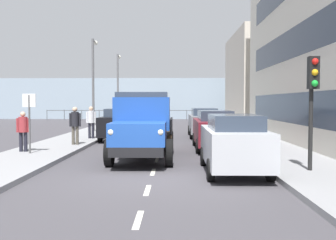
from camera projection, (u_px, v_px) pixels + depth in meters
ground_plane at (164, 136)px, 23.44m from camera, size 80.00×80.00×0.00m
sidewalk_left at (242, 135)px, 23.35m from camera, size 2.73×42.33×0.15m
sidewalk_right at (87, 135)px, 23.52m from camera, size 2.73×42.33×0.15m
road_centreline_markings at (164, 138)px, 22.06m from camera, size 0.12×37.16×0.01m
building_far_block at (279, 79)px, 35.75m from camera, size 8.50×11.39×8.34m
sea_horizon at (170, 99)px, 47.45m from camera, size 80.00×0.80×5.00m
seawall_railing at (169, 112)px, 43.93m from camera, size 28.08×0.08×1.20m
truck_vintage_blue at (142, 128)px, 13.72m from camera, size 2.17×5.64×2.43m
car_silver_kerbside_near at (234, 143)px, 11.35m from camera, size 1.75×4.07×1.72m
car_maroon_kerbside_1 at (214, 129)px, 16.97m from camera, size 1.75×4.46×1.72m
car_grey_kerbside_2 at (204, 122)px, 23.04m from camera, size 1.78×4.53×1.72m
car_black_oppositeside_0 at (120, 124)px, 21.32m from camera, size 1.87×4.41×1.72m
pedestrian_in_dark_coat at (23, 128)px, 15.07m from camera, size 0.53×0.34×1.57m
pedestrian_couple_a at (75, 122)px, 17.53m from camera, size 0.53×0.34×1.72m
pedestrian_by_lamp at (91, 120)px, 20.56m from camera, size 0.53×0.34×1.70m
traffic_light_near at (313, 88)px, 10.77m from camera, size 0.28×0.41×3.20m
lamp_post_promenade at (94, 76)px, 25.86m from camera, size 0.32×1.14×6.14m
lamp_post_far at (118, 82)px, 34.91m from camera, size 0.32×1.14×6.24m
street_sign at (29, 113)px, 14.52m from camera, size 0.50×0.07×2.25m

